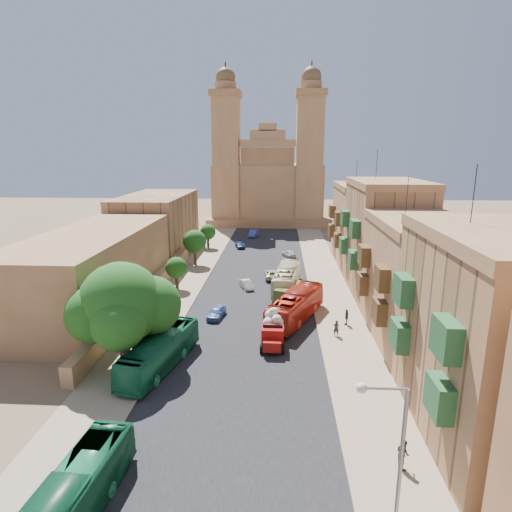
# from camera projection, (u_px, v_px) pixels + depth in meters

# --- Properties ---
(ground) EXTENTS (260.00, 260.00, 0.00)m
(ground) POSITION_uv_depth(u_px,v_px,m) (235.00, 395.00, 30.91)
(ground) COLOR brown
(road_surface) EXTENTS (14.00, 140.00, 0.01)m
(road_surface) POSITION_uv_depth(u_px,v_px,m) (258.00, 277.00, 59.99)
(road_surface) COLOR black
(road_surface) RESTS_ON ground
(sidewalk_east) EXTENTS (5.00, 140.00, 0.01)m
(sidewalk_east) POSITION_uv_depth(u_px,v_px,m) (326.00, 278.00, 59.47)
(sidewalk_east) COLOR #91785F
(sidewalk_east) RESTS_ON ground
(sidewalk_west) EXTENTS (5.00, 140.00, 0.01)m
(sidewalk_west) POSITION_uv_depth(u_px,v_px,m) (191.00, 276.00, 60.52)
(sidewalk_west) COLOR #91785F
(sidewalk_west) RESTS_ON ground
(kerb_east) EXTENTS (0.25, 140.00, 0.12)m
(kerb_east) POSITION_uv_depth(u_px,v_px,m) (308.00, 277.00, 59.59)
(kerb_east) COLOR #91785F
(kerb_east) RESTS_ON ground
(kerb_west) EXTENTS (0.25, 140.00, 0.12)m
(kerb_west) POSITION_uv_depth(u_px,v_px,m) (208.00, 276.00, 60.37)
(kerb_west) COLOR #91785F
(kerb_west) RESTS_ON ground
(townhouse_a) EXTENTS (9.00, 14.00, 16.40)m
(townhouse_a) POSITION_uv_depth(u_px,v_px,m) (494.00, 336.00, 25.59)
(townhouse_a) COLOR #A6744B
(townhouse_a) RESTS_ON ground
(townhouse_b) EXTENTS (9.00, 14.00, 14.90)m
(townhouse_b) POSITION_uv_depth(u_px,v_px,m) (419.00, 280.00, 39.34)
(townhouse_b) COLOR #9C6D46
(townhouse_b) RESTS_ON ground
(townhouse_c) EXTENTS (9.00, 14.00, 17.40)m
(townhouse_c) POSITION_uv_depth(u_px,v_px,m) (385.00, 237.00, 52.61)
(townhouse_c) COLOR #A6744B
(townhouse_c) RESTS_ON ground
(townhouse_d) EXTENTS (9.00, 14.00, 15.90)m
(townhouse_d) POSITION_uv_depth(u_px,v_px,m) (363.00, 224.00, 66.36)
(townhouse_d) COLOR #9C6D46
(townhouse_d) RESTS_ON ground
(west_wall) EXTENTS (1.00, 40.00, 1.80)m
(west_wall) POSITION_uv_depth(u_px,v_px,m) (148.00, 292.00, 50.78)
(west_wall) COLOR #9C6D46
(west_wall) RESTS_ON ground
(west_building_low) EXTENTS (10.00, 28.00, 8.40)m
(west_building_low) POSITION_uv_depth(u_px,v_px,m) (93.00, 269.00, 48.36)
(west_building_low) COLOR #8A5F3C
(west_building_low) RESTS_ON ground
(west_building_mid) EXTENTS (10.00, 22.00, 10.00)m
(west_building_mid) POSITION_uv_depth(u_px,v_px,m) (157.00, 224.00, 73.37)
(west_building_mid) COLOR #A6744B
(west_building_mid) RESTS_ON ground
(church) EXTENTS (28.00, 22.50, 36.30)m
(church) POSITION_uv_depth(u_px,v_px,m) (268.00, 183.00, 104.85)
(church) COLOR #9C6D46
(church) RESTS_ON ground
(ficus_tree) EXTENTS (8.72, 8.02, 8.72)m
(ficus_tree) POSITION_uv_depth(u_px,v_px,m) (123.00, 306.00, 34.08)
(ficus_tree) COLOR #3D2B1E
(ficus_tree) RESTS_ON ground
(street_tree_a) EXTENTS (2.86, 2.86, 4.39)m
(street_tree_a) POSITION_uv_depth(u_px,v_px,m) (147.00, 299.00, 42.40)
(street_tree_a) COLOR #3D2B1E
(street_tree_a) RESTS_ON ground
(street_tree_b) EXTENTS (2.73, 2.73, 4.20)m
(street_tree_b) POSITION_uv_depth(u_px,v_px,m) (176.00, 268.00, 54.06)
(street_tree_b) COLOR #3D2B1E
(street_tree_b) RESTS_ON ground
(street_tree_c) EXTENTS (3.57, 3.57, 5.49)m
(street_tree_c) POSITION_uv_depth(u_px,v_px,m) (195.00, 242.00, 65.49)
(street_tree_c) COLOR #3D2B1E
(street_tree_c) RESTS_ON ground
(street_tree_d) EXTENTS (2.83, 2.83, 4.35)m
(street_tree_d) POSITION_uv_depth(u_px,v_px,m) (208.00, 232.00, 77.31)
(street_tree_d) COLOR #3D2B1E
(street_tree_d) RESTS_ON ground
(streetlamp) EXTENTS (2.11, 0.44, 8.22)m
(streetlamp) POSITION_uv_depth(u_px,v_px,m) (390.00, 450.00, 17.60)
(streetlamp) COLOR gray
(streetlamp) RESTS_ON ground
(red_truck) EXTENTS (2.23, 5.47, 3.17)m
(red_truck) POSITION_uv_depth(u_px,v_px,m) (273.00, 329.00, 38.95)
(red_truck) COLOR #950E0B
(red_truck) RESTS_ON ground
(olive_pickup) EXTENTS (3.69, 5.30, 2.01)m
(olive_pickup) POSITION_uv_depth(u_px,v_px,m) (290.00, 294.00, 49.83)
(olive_pickup) COLOR #46531F
(olive_pickup) RESTS_ON ground
(bus_green_south) EXTENTS (2.99, 9.78, 2.68)m
(bus_green_south) POSITION_uv_depth(u_px,v_px,m) (71.00, 501.00, 19.87)
(bus_green_south) COLOR #125734
(bus_green_south) RESTS_ON ground
(bus_green_north) EXTENTS (4.58, 10.41, 2.82)m
(bus_green_north) POSITION_uv_depth(u_px,v_px,m) (160.00, 352.00, 34.54)
(bus_green_north) COLOR #166540
(bus_green_north) RESTS_ON ground
(bus_red_east) EXTENTS (6.56, 10.97, 3.02)m
(bus_red_east) POSITION_uv_depth(u_px,v_px,m) (296.00, 306.00, 44.39)
(bus_red_east) COLOR #B32616
(bus_red_east) RESTS_ON ground
(bus_cream_east) EXTENTS (3.88, 11.19, 3.05)m
(bus_cream_east) POSITION_uv_depth(u_px,v_px,m) (287.00, 278.00, 54.07)
(bus_cream_east) COLOR beige
(bus_cream_east) RESTS_ON ground
(car_blue_a) EXTENTS (1.96, 3.64, 1.18)m
(car_blue_a) POSITION_uv_depth(u_px,v_px,m) (217.00, 312.00, 45.16)
(car_blue_a) COLOR #486AAB
(car_blue_a) RESTS_ON ground
(car_white_a) EXTENTS (2.31, 3.44, 1.07)m
(car_white_a) POSITION_uv_depth(u_px,v_px,m) (247.00, 284.00, 54.83)
(car_white_a) COLOR silver
(car_white_a) RESTS_ON ground
(car_cream) EXTENTS (2.37, 4.61, 1.24)m
(car_cream) POSITION_uv_depth(u_px,v_px,m) (272.00, 274.00, 59.15)
(car_cream) COLOR #C7B592
(car_cream) RESTS_ON ground
(car_dkblue) EXTENTS (2.40, 3.98, 1.08)m
(car_dkblue) POSITION_uv_depth(u_px,v_px,m) (240.00, 245.00, 77.76)
(car_dkblue) COLOR #11264E
(car_dkblue) RESTS_ON ground
(car_white_b) EXTENTS (2.69, 3.68, 1.17)m
(car_white_b) POSITION_uv_depth(u_px,v_px,m) (289.00, 253.00, 71.23)
(car_white_b) COLOR silver
(car_white_b) RESTS_ON ground
(car_blue_b) EXTENTS (2.03, 4.34, 1.38)m
(car_blue_b) POSITION_uv_depth(u_px,v_px,m) (253.00, 233.00, 87.98)
(car_blue_b) COLOR #3955AF
(car_blue_b) RESTS_ON ground
(pedestrian_a) EXTENTS (0.63, 0.47, 1.57)m
(pedestrian_a) POSITION_uv_depth(u_px,v_px,m) (336.00, 328.00, 40.70)
(pedestrian_a) COLOR black
(pedestrian_a) RESTS_ON ground
(pedestrian_b) EXTENTS (0.83, 0.95, 1.68)m
(pedestrian_b) POSITION_uv_depth(u_px,v_px,m) (403.00, 453.00, 23.73)
(pedestrian_b) COLOR black
(pedestrian_b) RESTS_ON ground
(pedestrian_c) EXTENTS (0.56, 1.02, 1.64)m
(pedestrian_c) POSITION_uv_depth(u_px,v_px,m) (347.00, 317.00, 43.27)
(pedestrian_c) COLOR #333334
(pedestrian_c) RESTS_ON ground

